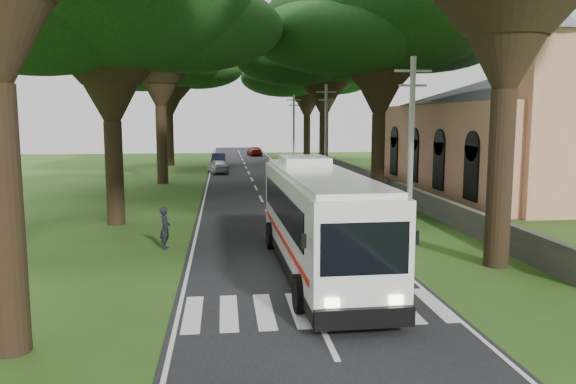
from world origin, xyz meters
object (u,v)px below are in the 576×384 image
at_px(pole_near, 411,148).
at_px(pole_far, 294,129).
at_px(church, 505,125).
at_px(distant_car_c, 255,151).
at_px(coach_bus, 318,218).
at_px(pedestrian, 165,228).
at_px(distant_car_a, 218,166).
at_px(distant_car_b, 219,159).
at_px(pole_mid, 326,134).

bearing_deg(pole_near, pole_far, 90.00).
distance_m(church, distant_car_c, 44.52).
relative_size(pole_near, coach_bus, 0.65).
distance_m(church, pedestrian, 27.80).
bearing_deg(pole_far, distant_car_c, 101.64).
relative_size(pole_far, pedestrian, 4.53).
xyz_separation_m(distant_car_a, distant_car_b, (0.00, 8.76, 0.02)).
relative_size(distant_car_a, pedestrian, 2.26).
bearing_deg(pole_far, pole_near, -90.00).
bearing_deg(pole_near, distant_car_b, 101.82).
height_order(church, distant_car_c, church).
bearing_deg(pedestrian, distant_car_c, -8.90).
relative_size(church, coach_bus, 1.96).
height_order(pole_near, pedestrian, pole_near).
xyz_separation_m(pole_mid, pedestrian, (-10.44, -19.84, -3.30)).
bearing_deg(distant_car_c, pole_mid, 89.49).
bearing_deg(distant_car_a, pole_far, -149.35).
relative_size(coach_bus, distant_car_c, 2.85).
xyz_separation_m(pole_far, pedestrian, (-10.44, -39.84, -3.30)).
xyz_separation_m(pole_near, distant_car_a, (-8.50, 31.86, -3.47)).
xyz_separation_m(pole_far, distant_car_a, (-8.50, -8.14, -3.47)).
xyz_separation_m(pole_mid, distant_car_c, (-3.49, 36.93, -3.53)).
height_order(pole_mid, pedestrian, pole_mid).
xyz_separation_m(church, pole_far, (-12.36, 24.45, -0.73)).
bearing_deg(church, pole_near, -128.50).
relative_size(pole_mid, distant_car_a, 2.00).
bearing_deg(pole_far, pole_mid, -90.00).
height_order(coach_bus, distant_car_b, coach_bus).
height_order(church, distant_car_b, church).
xyz_separation_m(church, pedestrian, (-22.81, -15.38, -4.03)).
distance_m(pole_far, distant_car_c, 17.65).
relative_size(pole_mid, distant_car_c, 1.86).
bearing_deg(distant_car_a, pole_near, 91.82).
relative_size(distant_car_c, pedestrian, 2.44).
distance_m(pole_near, coach_bus, 6.59).
bearing_deg(pedestrian, distant_car_a, -5.42).
xyz_separation_m(pole_mid, distant_car_b, (-8.50, 20.62, -3.45)).
bearing_deg(pole_mid, distant_car_c, 95.40).
bearing_deg(pedestrian, pole_far, -16.60).
bearing_deg(coach_bus, church, 47.85).
bearing_deg(church, distant_car_a, 141.98).
bearing_deg(pole_near, coach_bus, -139.34).
bearing_deg(pole_far, coach_bus, -96.09).
xyz_separation_m(church, pole_mid, (-12.36, 4.45, -0.73)).
height_order(distant_car_a, distant_car_c, distant_car_a).
relative_size(pole_far, coach_bus, 0.65).
height_order(pole_mid, distant_car_a, pole_mid).
height_order(pole_near, pole_mid, same).
relative_size(pole_near, distant_car_a, 2.00).
distance_m(pole_mid, coach_bus, 24.60).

